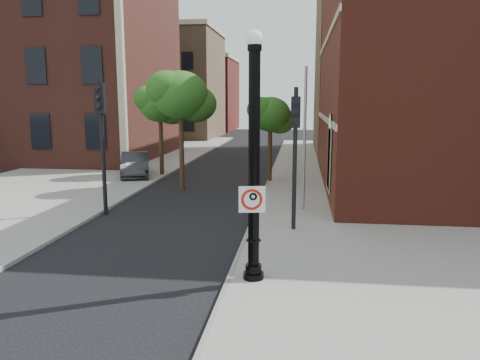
# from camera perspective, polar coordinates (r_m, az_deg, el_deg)

# --- Properties ---
(ground) EXTENTS (120.00, 120.00, 0.00)m
(ground) POSITION_cam_1_polar(r_m,az_deg,el_deg) (12.04, -11.55, -12.25)
(ground) COLOR black
(ground) RESTS_ON ground
(sidewalk_right) EXTENTS (8.00, 60.00, 0.12)m
(sidewalk_right) POSITION_cam_1_polar(r_m,az_deg,el_deg) (21.13, 13.36, -2.54)
(sidewalk_right) COLOR gray
(sidewalk_right) RESTS_ON ground
(sidewalk_left) EXTENTS (10.00, 50.00, 0.12)m
(sidewalk_left) POSITION_cam_1_polar(r_m,az_deg,el_deg) (31.56, -16.53, 1.36)
(sidewalk_left) COLOR gray
(sidewalk_left) RESTS_ON ground
(curb_edge) EXTENTS (0.10, 60.00, 0.14)m
(curb_edge) POSITION_cam_1_polar(r_m,az_deg,el_deg) (21.07, 2.61, -2.28)
(curb_edge) COLOR gray
(curb_edge) RESTS_ON ground
(victorian_building) EXTENTS (18.60, 14.60, 17.95)m
(victorian_building) POSITION_cam_1_polar(r_m,az_deg,el_deg) (39.98, -23.13, 15.18)
(victorian_building) COLOR brown
(victorian_building) RESTS_ON ground
(bg_building_tan_a) EXTENTS (12.00, 12.00, 12.00)m
(bg_building_tan_a) POSITION_cam_1_polar(r_m,az_deg,el_deg) (56.78, -8.90, 11.24)
(bg_building_tan_a) COLOR olive
(bg_building_tan_a) RESTS_ON ground
(bg_building_red) EXTENTS (12.00, 12.00, 10.00)m
(bg_building_red) POSITION_cam_1_polar(r_m,az_deg,el_deg) (70.32, -5.66, 10.20)
(bg_building_red) COLOR maroon
(bg_building_red) RESTS_ON ground
(bg_building_tan_b) EXTENTS (22.00, 14.00, 14.00)m
(bg_building_tan_b) POSITION_cam_1_polar(r_m,az_deg,el_deg) (42.42, 24.76, 12.35)
(bg_building_tan_b) COLOR olive
(bg_building_tan_b) RESTS_ON ground
(lamppost) EXTENTS (0.51, 0.51, 6.04)m
(lamppost) POSITION_cam_1_polar(r_m,az_deg,el_deg) (11.10, 1.71, 1.03)
(lamppost) COLOR black
(lamppost) RESTS_ON ground
(no_parking_sign) EXTENTS (0.63, 0.15, 0.64)m
(no_parking_sign) POSITION_cam_1_polar(r_m,az_deg,el_deg) (11.07, 1.48, -2.35)
(no_parking_sign) COLOR white
(no_parking_sign) RESTS_ON ground
(parked_car) EXTENTS (2.85, 4.64, 1.44)m
(parked_car) POSITION_cam_1_polar(r_m,az_deg,el_deg) (27.89, -12.66, 1.83)
(parked_car) COLOR #2B2B30
(parked_car) RESTS_ON ground
(traffic_signal_left) EXTENTS (0.39, 0.47, 5.43)m
(traffic_signal_left) POSITION_cam_1_polar(r_m,az_deg,el_deg) (18.63, -16.58, 6.88)
(traffic_signal_left) COLOR black
(traffic_signal_left) RESTS_ON ground
(traffic_signal_right) EXTENTS (0.31, 0.40, 4.88)m
(traffic_signal_right) POSITION_cam_1_polar(r_m,az_deg,el_deg) (15.58, 6.75, 5.35)
(traffic_signal_right) COLOR black
(traffic_signal_right) RESTS_ON ground
(utility_pole) EXTENTS (0.11, 0.11, 5.74)m
(utility_pole) POSITION_cam_1_polar(r_m,az_deg,el_deg) (18.55, 7.87, 4.74)
(utility_pole) COLOR #999999
(utility_pole) RESTS_ON ground
(street_tree_a) EXTENTS (3.25, 2.94, 5.85)m
(street_tree_a) POSITION_cam_1_polar(r_m,az_deg,el_deg) (23.29, -7.14, 10.09)
(street_tree_a) COLOR #352415
(street_tree_a) RESTS_ON ground
(street_tree_b) EXTENTS (2.93, 2.65, 5.29)m
(street_tree_b) POSITION_cam_1_polar(r_m,az_deg,el_deg) (27.59, -9.62, 9.04)
(street_tree_b) COLOR #352415
(street_tree_b) RESTS_ON ground
(street_tree_c) EXTENTS (2.56, 2.32, 4.62)m
(street_tree_c) POSITION_cam_1_polar(r_m,az_deg,el_deg) (25.19, 3.79, 7.87)
(street_tree_c) COLOR #352415
(street_tree_c) RESTS_ON ground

